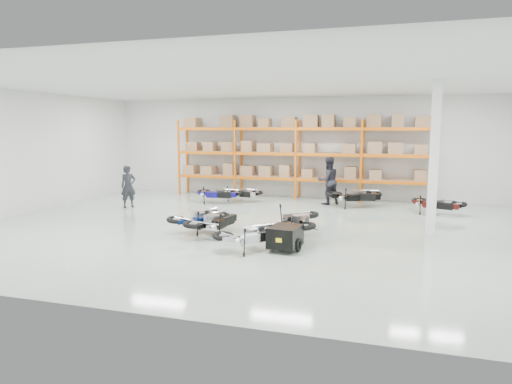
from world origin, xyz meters
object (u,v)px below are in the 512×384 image
(moto_silver_left, at_px, (251,231))
(trailer, at_px, (285,237))
(person_left, at_px, (128,187))
(person_back, at_px, (328,181))
(moto_blue_centre, at_px, (199,214))
(moto_touring_right, at_px, (298,216))
(moto_black_far_left, at_px, (214,217))
(moto_back_d, at_px, (437,201))
(moto_back_c, at_px, (356,192))
(moto_back_a, at_px, (218,191))
(moto_back_b, at_px, (241,190))

(moto_silver_left, height_order, trailer, moto_silver_left)
(person_left, xyz_separation_m, person_back, (7.50, 3.04, 0.15))
(moto_blue_centre, height_order, moto_touring_right, moto_touring_right)
(moto_black_far_left, distance_m, moto_back_d, 8.51)
(moto_silver_left, height_order, moto_touring_right, moto_touring_right)
(moto_silver_left, relative_size, moto_back_c, 0.86)
(moto_black_far_left, height_order, moto_back_c, moto_back_c)
(moto_back_a, bearing_deg, moto_back_b, -52.49)
(moto_black_far_left, xyz_separation_m, moto_back_a, (-2.03, 5.52, -0.03))
(moto_silver_left, xyz_separation_m, moto_black_far_left, (-1.50, 1.23, 0.04))
(trailer, xyz_separation_m, moto_back_b, (-3.62, 7.26, 0.10))
(moto_back_c, distance_m, moto_back_d, 3.07)
(moto_back_a, bearing_deg, moto_touring_right, -142.44)
(moto_black_far_left, bearing_deg, moto_blue_centre, -21.47)
(person_back, bearing_deg, person_left, -14.02)
(moto_blue_centre, distance_m, person_left, 5.43)
(moto_black_far_left, height_order, moto_back_b, moto_black_far_left)
(moto_touring_right, bearing_deg, trailer, -96.52)
(moto_black_far_left, bearing_deg, person_back, -99.98)
(moto_touring_right, xyz_separation_m, person_back, (0.04, 6.01, 0.38))
(person_left, bearing_deg, moto_back_a, -18.22)
(trailer, distance_m, moto_back_d, 7.70)
(trailer, relative_size, moto_back_a, 0.91)
(moto_back_b, distance_m, moto_back_d, 7.85)
(moto_back_a, height_order, person_left, person_left)
(moto_blue_centre, relative_size, moto_back_c, 0.89)
(moto_touring_right, distance_m, trailer, 1.61)
(trailer, height_order, moto_back_c, moto_back_c)
(trailer, bearing_deg, person_left, 155.42)
(moto_touring_right, distance_m, moto_back_d, 6.42)
(moto_black_far_left, xyz_separation_m, trailer, (2.38, -1.04, -0.18))
(moto_black_far_left, bearing_deg, moto_touring_right, -156.55)
(moto_back_c, xyz_separation_m, moto_back_d, (2.98, -0.76, -0.08))
(moto_black_far_left, relative_size, moto_back_b, 1.16)
(moto_silver_left, distance_m, person_back, 7.86)
(person_left, bearing_deg, moto_back_c, -34.40)
(trailer, distance_m, moto_back_c, 7.32)
(moto_silver_left, xyz_separation_m, moto_back_a, (-3.54, 6.75, 0.01))
(moto_blue_centre, bearing_deg, moto_black_far_left, 173.44)
(moto_silver_left, bearing_deg, moto_back_b, -29.10)
(moto_silver_left, bearing_deg, moto_back_a, -21.68)
(moto_back_c, bearing_deg, moto_back_d, -123.57)
(moto_back_c, bearing_deg, person_back, 52.25)
(moto_black_far_left, distance_m, trailer, 2.60)
(trailer, relative_size, moto_back_c, 0.80)
(moto_touring_right, relative_size, moto_back_c, 1.02)
(moto_back_c, bearing_deg, moto_touring_right, 148.55)
(moto_touring_right, distance_m, person_left, 8.03)
(moto_back_a, distance_m, moto_back_b, 1.06)
(moto_back_a, height_order, moto_back_c, moto_back_c)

